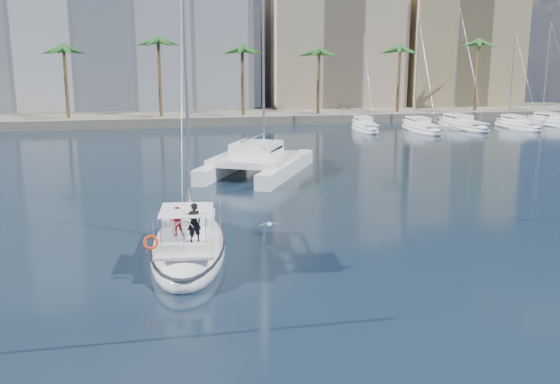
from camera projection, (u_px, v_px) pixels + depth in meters
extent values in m
plane|color=black|center=(279.00, 267.00, 28.27)|extent=(160.00, 160.00, 0.00)
cube|color=gray|center=(195.00, 117.00, 86.51)|extent=(120.00, 14.00, 1.20)
cube|color=silver|center=(106.00, 20.00, 92.76)|extent=(42.00, 16.00, 28.00)
cube|color=tan|center=(331.00, 48.00, 97.19)|extent=(20.00, 14.00, 20.00)
cube|color=tan|center=(456.00, 55.00, 99.27)|extent=(18.00, 12.00, 18.00)
cylinder|color=brown|center=(196.00, 85.00, 81.65)|extent=(0.44, 0.44, 10.50)
sphere|color=#286023|center=(194.00, 44.00, 80.49)|extent=(3.60, 3.60, 3.60)
cylinder|color=brown|center=(437.00, 82.00, 88.06)|extent=(0.44, 0.44, 10.50)
sphere|color=#286023|center=(440.00, 44.00, 86.90)|extent=(3.60, 3.60, 3.60)
ellipsoid|color=white|center=(189.00, 247.00, 30.05)|extent=(4.59, 11.28, 2.28)
ellipsoid|color=black|center=(189.00, 241.00, 29.98)|extent=(4.63, 11.39, 0.18)
cube|color=silver|center=(188.00, 231.00, 29.65)|extent=(3.31, 8.44, 0.12)
cube|color=white|center=(189.00, 217.00, 30.80)|extent=(2.70, 3.81, 0.60)
cube|color=black|center=(189.00, 217.00, 30.80)|extent=(2.68, 3.39, 0.14)
cylinder|color=#B7BABF|center=(186.00, 74.00, 30.51)|extent=(0.15, 0.15, 14.40)
cylinder|color=#B7BABF|center=(187.00, 198.00, 29.61)|extent=(0.56, 4.42, 0.11)
cube|color=white|center=(186.00, 240.00, 27.55)|extent=(2.35, 2.94, 0.36)
cube|color=white|center=(184.00, 210.00, 27.14)|extent=(2.35, 2.94, 0.04)
torus|color=silver|center=(184.00, 232.00, 26.38)|extent=(0.96, 0.15, 0.96)
torus|color=#FF370D|center=(151.00, 242.00, 25.91)|extent=(0.65, 0.26, 0.64)
imported|color=black|center=(194.00, 222.00, 26.48)|extent=(0.70, 0.54, 1.70)
imported|color=#B71C32|center=(177.00, 221.00, 27.48)|extent=(0.63, 0.49, 1.29)
cube|color=white|center=(228.00, 165.00, 50.52)|extent=(6.83, 11.49, 1.10)
cube|color=white|center=(287.00, 168.00, 49.13)|extent=(6.83, 11.49, 1.10)
cube|color=white|center=(254.00, 159.00, 49.08)|extent=(8.10, 8.61, 0.50)
cube|color=white|center=(257.00, 149.00, 49.51)|extent=(4.74, 4.86, 1.00)
cube|color=black|center=(257.00, 148.00, 49.49)|extent=(4.52, 4.44, 0.18)
cylinder|color=#B7BABF|center=(263.00, 49.00, 49.53)|extent=(0.18, 0.18, 16.47)
ellipsoid|color=silver|center=(269.00, 224.00, 33.04)|extent=(0.24, 0.45, 0.21)
sphere|color=silver|center=(269.00, 223.00, 33.24)|extent=(0.12, 0.12, 0.12)
cube|color=gray|center=(263.00, 224.00, 32.98)|extent=(0.52, 0.19, 0.12)
cube|color=gray|center=(275.00, 223.00, 33.10)|extent=(0.52, 0.19, 0.12)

